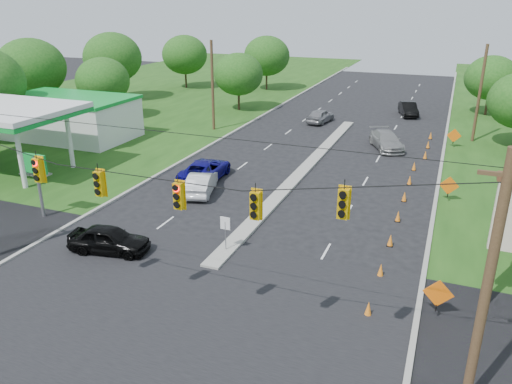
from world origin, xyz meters
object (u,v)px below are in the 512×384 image
at_px(gas_station, 59,116).
at_px(black_sedan, 109,239).
at_px(white_sedan, 201,183).
at_px(blue_pickup, 205,170).

xyz_separation_m(gas_station, black_sedan, (17.85, -16.52, -1.84)).
height_order(black_sedan, white_sedan, white_sedan).
bearing_deg(gas_station, white_sedan, -20.53).
relative_size(black_sedan, blue_pickup, 0.78).
relative_size(gas_station, blue_pickup, 3.53).
xyz_separation_m(gas_station, blue_pickup, (17.32, -4.27, -1.80)).
bearing_deg(white_sedan, gas_station, -36.43).
bearing_deg(gas_station, black_sedan, -42.79).
relative_size(gas_station, black_sedan, 4.53).
bearing_deg(white_sedan, blue_pickup, -84.15).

